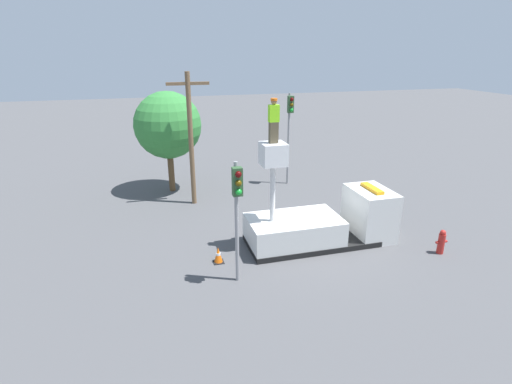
{
  "coord_description": "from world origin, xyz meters",
  "views": [
    {
      "loc": [
        -6.68,
        -14.82,
        8.22
      ],
      "look_at": [
        -2.84,
        -1.04,
        3.06
      ],
      "focal_mm": 28.0,
      "sensor_mm": 36.0,
      "label": 1
    }
  ],
  "objects_px": {
    "worker": "(274,121)",
    "fire_hydrant": "(441,242)",
    "traffic_cone_rear": "(218,255)",
    "tree_left_bg": "(168,125)",
    "traffic_light_across": "(290,121)",
    "utility_pole": "(191,135)",
    "bucket_truck": "(322,224)",
    "traffic_light_pole": "(237,200)"
  },
  "relations": [
    {
      "from": "fire_hydrant",
      "to": "utility_pole",
      "type": "xyz_separation_m",
      "value": [
        -9.32,
        8.69,
        3.35
      ]
    },
    {
      "from": "bucket_truck",
      "to": "worker",
      "type": "distance_m",
      "value": 5.23
    },
    {
      "from": "bucket_truck",
      "to": "traffic_light_across",
      "type": "height_order",
      "value": "traffic_light_across"
    },
    {
      "from": "traffic_light_across",
      "to": "traffic_light_pole",
      "type": "bearing_deg",
      "value": -118.85
    },
    {
      "from": "bucket_truck",
      "to": "utility_pole",
      "type": "xyz_separation_m",
      "value": [
        -4.93,
        6.33,
        2.99
      ]
    },
    {
      "from": "worker",
      "to": "utility_pole",
      "type": "distance_m",
      "value": 7.03
    },
    {
      "from": "fire_hydrant",
      "to": "tree_left_bg",
      "type": "height_order",
      "value": "tree_left_bg"
    },
    {
      "from": "worker",
      "to": "utility_pole",
      "type": "xyz_separation_m",
      "value": [
        -2.57,
        6.33,
        -1.68
      ]
    },
    {
      "from": "worker",
      "to": "traffic_light_pole",
      "type": "bearing_deg",
      "value": -132.03
    },
    {
      "from": "worker",
      "to": "fire_hydrant",
      "type": "height_order",
      "value": "worker"
    },
    {
      "from": "worker",
      "to": "traffic_cone_rear",
      "type": "distance_m",
      "value": 5.82
    },
    {
      "from": "fire_hydrant",
      "to": "worker",
      "type": "bearing_deg",
      "value": 160.71
    },
    {
      "from": "traffic_light_across",
      "to": "fire_hydrant",
      "type": "xyz_separation_m",
      "value": [
        3.08,
        -10.45,
        -3.5
      ]
    },
    {
      "from": "tree_left_bg",
      "to": "traffic_cone_rear",
      "type": "bearing_deg",
      "value": -83.24
    },
    {
      "from": "worker",
      "to": "traffic_cone_rear",
      "type": "bearing_deg",
      "value": -166.52
    },
    {
      "from": "traffic_light_pole",
      "to": "utility_pole",
      "type": "relative_size",
      "value": 0.65
    },
    {
      "from": "traffic_light_pole",
      "to": "tree_left_bg",
      "type": "height_order",
      "value": "tree_left_bg"
    },
    {
      "from": "traffic_cone_rear",
      "to": "tree_left_bg",
      "type": "distance_m",
      "value": 10.16
    },
    {
      "from": "traffic_cone_rear",
      "to": "utility_pole",
      "type": "relative_size",
      "value": 0.1
    },
    {
      "from": "traffic_light_across",
      "to": "fire_hydrant",
      "type": "distance_m",
      "value": 11.44
    },
    {
      "from": "traffic_light_across",
      "to": "tree_left_bg",
      "type": "distance_m",
      "value": 7.29
    },
    {
      "from": "worker",
      "to": "utility_pole",
      "type": "bearing_deg",
      "value": 112.11
    },
    {
      "from": "traffic_light_across",
      "to": "utility_pole",
      "type": "height_order",
      "value": "utility_pole"
    },
    {
      "from": "traffic_light_across",
      "to": "utility_pole",
      "type": "bearing_deg",
      "value": -164.23
    },
    {
      "from": "tree_left_bg",
      "to": "traffic_light_pole",
      "type": "bearing_deg",
      "value": -81.9
    },
    {
      "from": "traffic_light_pole",
      "to": "traffic_light_across",
      "type": "relative_size",
      "value": 0.81
    },
    {
      "from": "worker",
      "to": "tree_left_bg",
      "type": "height_order",
      "value": "worker"
    },
    {
      "from": "worker",
      "to": "traffic_cone_rear",
      "type": "xyz_separation_m",
      "value": [
        -2.47,
        -0.59,
        -5.23
      ]
    },
    {
      "from": "traffic_light_pole",
      "to": "utility_pole",
      "type": "xyz_separation_m",
      "value": [
        -0.56,
        8.56,
        0.6
      ]
    },
    {
      "from": "fire_hydrant",
      "to": "tree_left_bg",
      "type": "relative_size",
      "value": 0.18
    },
    {
      "from": "traffic_light_pole",
      "to": "fire_hydrant",
      "type": "bearing_deg",
      "value": -0.84
    },
    {
      "from": "fire_hydrant",
      "to": "utility_pole",
      "type": "distance_m",
      "value": 13.18
    },
    {
      "from": "traffic_light_pole",
      "to": "fire_hydrant",
      "type": "relative_size",
      "value": 4.27
    },
    {
      "from": "traffic_light_pole",
      "to": "traffic_cone_rear",
      "type": "height_order",
      "value": "traffic_light_pole"
    },
    {
      "from": "fire_hydrant",
      "to": "traffic_cone_rear",
      "type": "distance_m",
      "value": 9.4
    },
    {
      "from": "traffic_light_across",
      "to": "utility_pole",
      "type": "xyz_separation_m",
      "value": [
        -6.24,
        -1.76,
        -0.15
      ]
    },
    {
      "from": "traffic_light_across",
      "to": "utility_pole",
      "type": "relative_size",
      "value": 0.8
    },
    {
      "from": "fire_hydrant",
      "to": "utility_pole",
      "type": "bearing_deg",
      "value": 137.01
    },
    {
      "from": "traffic_cone_rear",
      "to": "utility_pole",
      "type": "xyz_separation_m",
      "value": [
        -0.1,
        6.92,
        3.55
      ]
    },
    {
      "from": "traffic_light_across",
      "to": "traffic_cone_rear",
      "type": "xyz_separation_m",
      "value": [
        -6.15,
        -8.68,
        -3.7
      ]
    },
    {
      "from": "traffic_light_across",
      "to": "traffic_cone_rear",
      "type": "height_order",
      "value": "traffic_light_across"
    },
    {
      "from": "worker",
      "to": "traffic_light_across",
      "type": "bearing_deg",
      "value": 65.58
    }
  ]
}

